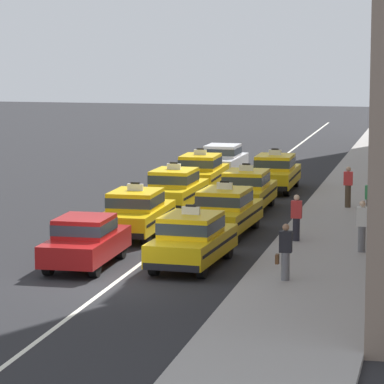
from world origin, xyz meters
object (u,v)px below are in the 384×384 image
(taxi_right_third, at_px, (247,190))
(pedestrian_mid_block, at_px, (369,201))
(sedan_left_nearest, at_px, (85,240))
(taxi_left_third, at_px, (175,188))
(pedestrian_trailing, at_px, (296,218))
(taxi_left_fourth, at_px, (201,172))
(sedan_left_fifth, at_px, (223,159))
(taxi_right_fourth, at_px, (275,172))
(taxi_right_second, at_px, (225,210))
(pedestrian_near_crosswalk, at_px, (348,187))
(pedestrian_by_storefront, at_px, (362,226))
(pedestrian_far_corner, at_px, (285,252))
(taxi_left_second, at_px, (136,212))
(taxi_right_nearest, at_px, (192,239))

(taxi_right_third, height_order, pedestrian_mid_block, taxi_right_third)
(sedan_left_nearest, relative_size, taxi_left_third, 0.94)
(pedestrian_trailing, bearing_deg, taxi_left_fourth, 116.03)
(taxi_left_third, bearing_deg, taxi_right_third, 4.19)
(sedan_left_fifth, xyz_separation_m, pedestrian_trailing, (6.05, -17.76, 0.10))
(taxi_right_fourth, bearing_deg, sedan_left_fifth, 125.10)
(sedan_left_nearest, distance_m, taxi_right_second, 7.16)
(sedan_left_fifth, xyz_separation_m, taxi_right_second, (3.31, -16.33, 0.03))
(sedan_left_nearest, height_order, pedestrian_near_crosswalk, pedestrian_near_crosswalk)
(taxi_right_second, distance_m, taxi_right_fourth, 11.52)
(taxi_right_fourth, relative_size, pedestrian_by_storefront, 2.73)
(taxi_right_second, distance_m, pedestrian_far_corner, 8.31)
(taxi_left_second, bearing_deg, pedestrian_far_corner, -46.61)
(pedestrian_near_crosswalk, bearing_deg, sedan_left_nearest, -118.38)
(sedan_left_nearest, height_order, taxi_left_fourth, taxi_left_fourth)
(pedestrian_near_crosswalk, bearing_deg, taxi_left_second, -132.40)
(taxi_right_fourth, distance_m, pedestrian_mid_block, 9.86)
(sedan_left_nearest, xyz_separation_m, pedestrian_far_corner, (6.37, -1.21, 0.12))
(taxi_left_third, distance_m, taxi_right_fourth, 7.05)
(taxi_left_third, bearing_deg, pedestrian_trailing, -48.64)
(taxi_right_second, xyz_separation_m, pedestrian_by_storefront, (5.06, -2.90, 0.12))
(taxi_right_third, relative_size, pedestrian_trailing, 2.88)
(taxi_right_third, xyz_separation_m, pedestrian_by_storefront, (5.25, -8.35, 0.12))
(taxi_right_second, xyz_separation_m, pedestrian_trailing, (2.74, -1.43, 0.07))
(taxi_left_second, relative_size, sedan_left_fifth, 1.05)
(taxi_left_fourth, bearing_deg, pedestrian_by_storefront, -58.83)
(taxi_left_second, distance_m, taxi_left_fourth, 11.91)
(taxi_right_nearest, xyz_separation_m, taxi_right_second, (-0.07, 5.73, 0.00))
(taxi_right_nearest, bearing_deg, taxi_right_fourth, 90.02)
(sedan_left_nearest, bearing_deg, pedestrian_trailing, 40.45)
(taxi_left_second, xyz_separation_m, taxi_right_third, (2.82, 6.50, 0.00))
(taxi_left_second, distance_m, taxi_left_third, 6.29)
(pedestrian_near_crosswalk, bearing_deg, pedestrian_trailing, -97.74)
(taxi_right_fourth, bearing_deg, taxi_right_nearest, -89.98)
(taxi_right_second, xyz_separation_m, pedestrian_near_crosswalk, (3.81, 6.42, 0.11))
(taxi_left_fourth, height_order, pedestrian_far_corner, taxi_left_fourth)
(taxi_right_nearest, height_order, pedestrian_far_corner, taxi_right_nearest)
(pedestrian_far_corner, bearing_deg, taxi_left_fourth, 109.34)
(taxi_right_fourth, bearing_deg, taxi_right_third, -92.39)
(taxi_left_third, distance_m, pedestrian_far_corner, 14.38)
(pedestrian_near_crosswalk, height_order, pedestrian_far_corner, pedestrian_near_crosswalk)
(sedan_left_nearest, height_order, pedestrian_mid_block, pedestrian_mid_block)
(taxi_left_second, relative_size, pedestrian_trailing, 2.88)
(sedan_left_nearest, bearing_deg, taxi_left_second, 88.60)
(taxi_left_second, bearing_deg, taxi_left_third, 91.13)
(taxi_right_second, bearing_deg, taxi_left_second, -160.83)
(taxi_right_nearest, bearing_deg, taxi_right_third, 91.33)
(sedan_left_nearest, bearing_deg, taxi_right_fourth, 79.89)
(taxi_right_second, relative_size, taxi_right_third, 1.02)
(taxi_right_third, bearing_deg, sedan_left_fifth, 106.04)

